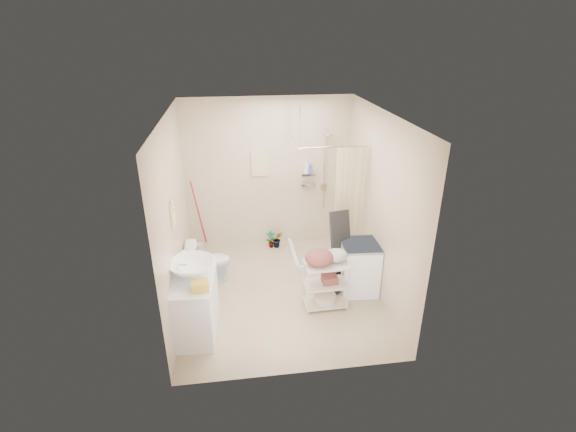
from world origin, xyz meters
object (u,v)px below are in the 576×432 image
object	(u,v)px
vanity	(196,305)
toilet	(209,262)
washing_machine	(359,267)
laundry_rack	(326,281)

from	to	relation	value
vanity	toilet	bearing A→B (deg)	87.86
washing_machine	vanity	bearing A→B (deg)	-161.36
toilet	washing_machine	world-z (taller)	washing_machine
toilet	laundry_rack	distance (m)	1.84
vanity	washing_machine	distance (m)	2.38
vanity	laundry_rack	xyz separation A→B (m)	(1.74, 0.31, 0.00)
washing_machine	laundry_rack	distance (m)	0.65
vanity	toilet	size ratio (longest dim) A/B	1.40
toilet	laundry_rack	xyz separation A→B (m)	(1.62, -0.88, 0.08)
vanity	toilet	world-z (taller)	vanity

